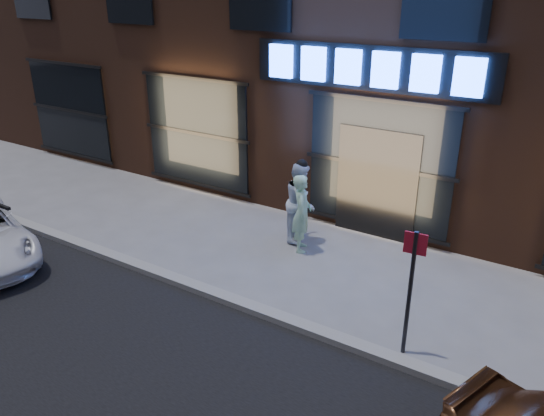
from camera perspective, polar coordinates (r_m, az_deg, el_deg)
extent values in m
plane|color=slate|center=(8.99, 0.96, -12.09)|extent=(90.00, 90.00, 0.00)
cube|color=gray|center=(8.96, 0.97, -11.78)|extent=(60.00, 0.25, 0.12)
cube|color=black|center=(11.18, 10.27, 14.60)|extent=(5.20, 0.06, 0.90)
cube|color=black|center=(11.60, 11.20, 2.55)|extent=(1.80, 0.10, 2.40)
cube|color=#FFBF72|center=(17.58, -20.82, 9.84)|extent=(3.00, 0.04, 2.60)
cube|color=black|center=(17.56, -20.93, 9.81)|extent=(3.20, 0.06, 2.80)
cube|color=#FFBF72|center=(14.00, -8.04, 8.03)|extent=(3.00, 0.04, 2.60)
cube|color=black|center=(13.97, -8.14, 7.99)|extent=(3.20, 0.06, 2.80)
cube|color=#FFBF72|center=(11.52, 11.46, 4.50)|extent=(3.00, 0.04, 2.60)
cube|color=black|center=(11.48, 11.39, 4.45)|extent=(3.20, 0.06, 2.80)
cube|color=#2659FF|center=(12.02, 1.01, 15.52)|extent=(0.55, 0.12, 0.70)
cube|color=#2659FF|center=(11.62, 4.49, 15.20)|extent=(0.55, 0.12, 0.70)
cube|color=#2659FF|center=(11.27, 8.19, 14.80)|extent=(0.55, 0.12, 0.70)
cube|color=#2659FF|center=(10.97, 12.10, 14.31)|extent=(0.55, 0.12, 0.70)
cube|color=#2659FF|center=(10.72, 16.19, 13.73)|extent=(0.55, 0.12, 0.70)
cube|color=#2659FF|center=(10.52, 20.44, 13.05)|extent=(0.55, 0.12, 0.70)
imported|color=#ABE1B4|center=(10.87, 3.23, -0.56)|extent=(0.63, 0.72, 1.65)
imported|color=white|center=(11.32, 3.14, 0.66)|extent=(0.87, 0.99, 1.74)
cylinder|color=#262628|center=(8.02, 14.56, -9.03)|extent=(0.06, 0.06, 2.03)
cube|color=#B41427|center=(7.63, 15.18, -3.71)|extent=(0.32, 0.06, 0.32)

